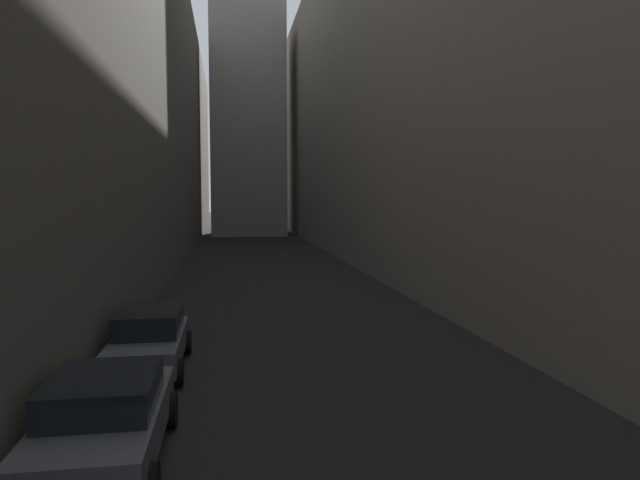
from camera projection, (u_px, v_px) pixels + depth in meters
The scene contains 5 objects.
ground_plane at pixel (264, 262), 38.69m from camera, with size 264.00×264.00×0.00m, color black.
building_block_left at pixel (62, 97), 37.69m from camera, with size 15.53×108.00×22.26m, color #60594F.
building_block_right at pixel (412, 87), 41.49m from camera, with size 11.23×108.00×25.21m, color gray.
parked_car_left_third at pixel (105, 419), 9.25m from camera, with size 2.03×4.30×1.54m.
parked_car_left_far at pixel (149, 339), 14.46m from camera, with size 1.91×4.05×1.54m.
Camera 1 is at (-2.35, 9.41, 4.43)m, focal length 31.60 mm.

